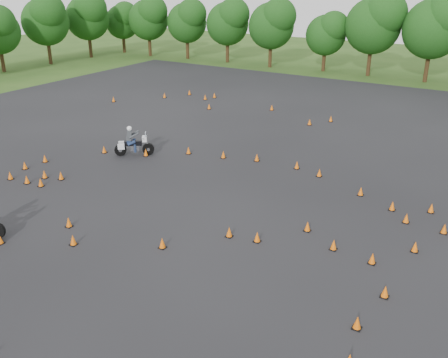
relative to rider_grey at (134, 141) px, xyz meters
name	(u,v)px	position (x,y,z in m)	size (l,w,h in m)	color
ground	(178,233)	(8.44, -6.90, -0.97)	(140.00, 140.00, 0.00)	#2D5119
asphalt_pad	(243,187)	(8.44, -0.90, -0.96)	(62.00, 62.00, 0.00)	black
treeline	(434,46)	(12.54, 27.64, 3.51)	(86.72, 32.18, 10.67)	#184313
traffic_cones	(241,187)	(8.57, -1.41, -0.74)	(36.70, 32.73, 0.45)	orange
rider_grey	(134,141)	(0.00, 0.00, 0.00)	(2.50, 0.77, 1.93)	#3B3F42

